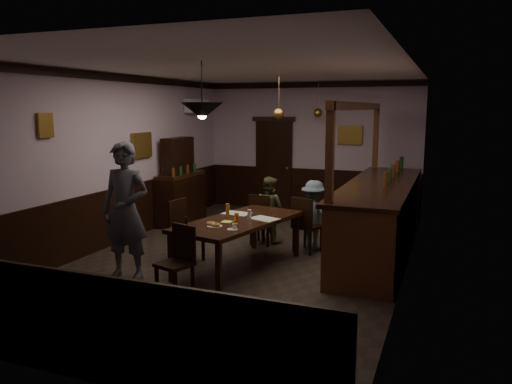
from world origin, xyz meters
The scene contains 31 objects.
room centered at (0.00, 0.00, 1.50)m, with size 5.01×8.01×3.01m.
dining_table centered at (0.13, -0.57, 0.69)m, with size 1.46×2.37×0.75m.
chair_far_left centered at (-0.01, 0.77, 0.50)m, with size 0.41×0.41×0.91m.
chair_far_right centered at (0.84, 0.58, 0.52)m, with size 0.52×0.52×0.95m.
chair_near centered at (-0.16, -1.86, 0.50)m, with size 0.49×0.49×0.92m.
chair_side centered at (-0.82, -0.56, 0.54)m, with size 0.49×0.49×0.98m.
person_standing centered at (-1.17, -1.55, 0.97)m, with size 0.71×0.47×1.95m, color #4E4F59.
person_seated_left centered at (0.03, 1.04, 0.60)m, with size 0.58×0.45×1.19m, color brown.
person_seated_right centered at (0.91, 0.85, 0.60)m, with size 0.77×0.44×1.19m, color slate.
newspaper_left centered at (-0.07, -0.18, 0.75)m, with size 0.42×0.30×0.01m, color silver.
newspaper_right centered at (0.47, -0.39, 0.75)m, with size 0.42×0.30×0.01m, color silver.
napkin centered at (0.02, -0.76, 0.75)m, with size 0.15×0.15×0.00m, color #E8E955.
saucer centered at (0.30, -1.19, 0.76)m, with size 0.15×0.15×0.01m, color white.
coffee_cup centered at (0.32, -1.15, 0.80)m, with size 0.08×0.08×0.07m, color white.
pastry_plate centered at (-0.01, -1.11, 0.76)m, with size 0.22×0.22×0.01m, color white.
pastry_ring_a centered at (-0.09, -1.07, 0.79)m, with size 0.13×0.13×0.04m, color #C68C47.
pastry_ring_b centered at (0.02, -1.12, 0.79)m, with size 0.13×0.13×0.04m, color #C68C47.
soda_can centered at (0.14, -0.67, 0.81)m, with size 0.07×0.07×0.12m, color orange.
beer_glass centered at (-0.12, -0.43, 0.85)m, with size 0.06×0.06×0.20m, color #BF721E.
water_glass centered at (0.27, -0.50, 0.82)m, with size 0.06×0.06×0.15m, color silver.
pepper_mill centered at (-0.38, -1.25, 0.82)m, with size 0.04×0.04×0.14m, color black.
sideboard centered at (-2.21, 1.77, 0.72)m, with size 0.49×1.36×1.80m.
bar_counter centered at (1.99, 1.03, 0.63)m, with size 1.03×4.44×2.49m.
door_back centered at (-0.90, 3.95, 1.05)m, with size 0.90×0.06×2.10m, color black.
ac_unit centered at (-2.38, 2.90, 2.45)m, with size 0.20×0.85×0.30m.
picture_left_small centered at (-2.46, -1.60, 2.15)m, with size 0.04×0.28×0.36m.
picture_left_large centered at (-2.46, 0.80, 1.70)m, with size 0.04×0.62×0.48m.
picture_back centered at (0.90, 3.96, 1.80)m, with size 0.55×0.04×0.42m.
pendant_iron centered at (-0.05, -1.35, 2.36)m, with size 0.56×0.56×0.75m.
pendant_brass_mid centered at (0.10, 1.35, 2.30)m, with size 0.20×0.20×0.81m.
pendant_brass_far centered at (0.30, 3.40, 2.30)m, with size 0.20×0.20×0.81m.
Camera 1 is at (3.02, -7.26, 2.39)m, focal length 35.00 mm.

